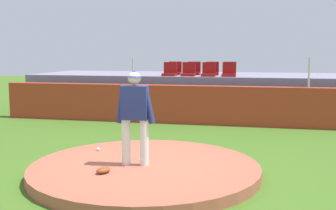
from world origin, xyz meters
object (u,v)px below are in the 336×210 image
(stadium_chair_5, at_px, (194,71))
(stadium_chair_7, at_px, (230,71))
(stadium_chair_0, at_px, (170,72))
(stadium_chair_1, at_px, (189,72))
(stadium_chair_3, at_px, (229,72))
(fielding_glove, at_px, (103,170))
(pitcher, at_px, (135,110))
(stadium_chair_4, at_px, (175,71))
(baseball, at_px, (98,149))
(stadium_chair_6, at_px, (212,71))
(stadium_chair_2, at_px, (209,72))

(stadium_chair_5, height_order, stadium_chair_7, same)
(stadium_chair_0, relative_size, stadium_chair_5, 1.00)
(stadium_chair_1, bearing_deg, stadium_chair_3, 179.21)
(fielding_glove, bearing_deg, pitcher, -8.17)
(fielding_glove, height_order, stadium_chair_4, stadium_chair_4)
(pitcher, relative_size, stadium_chair_5, 3.64)
(baseball, height_order, stadium_chair_6, stadium_chair_6)
(pitcher, xyz_separation_m, fielding_glove, (-0.39, -0.66, -1.00))
(pitcher, height_order, stadium_chair_1, pitcher)
(baseball, relative_size, stadium_chair_7, 0.15)
(pitcher, xyz_separation_m, stadium_chair_0, (-0.90, 7.18, 0.41))
(stadium_chair_3, relative_size, stadium_chair_7, 1.00)
(stadium_chair_0, distance_m, stadium_chair_3, 2.14)
(fielding_glove, distance_m, stadium_chair_2, 8.02)
(stadium_chair_3, height_order, stadium_chair_4, same)
(pitcher, xyz_separation_m, baseball, (-1.13, 0.90, -1.02))
(stadium_chair_1, height_order, stadium_chair_6, same)
(stadium_chair_2, bearing_deg, stadium_chair_0, 0.20)
(fielding_glove, bearing_deg, stadium_chair_4, 26.07)
(stadium_chair_2, bearing_deg, stadium_chair_3, -178.27)
(stadium_chair_3, xyz_separation_m, stadium_chair_6, (-0.70, 0.90, 0.00))
(baseball, xyz_separation_m, stadium_chair_0, (0.24, 6.29, 1.43))
(baseball, relative_size, stadium_chair_4, 0.15)
(stadium_chair_1, bearing_deg, stadium_chair_0, 3.88)
(stadium_chair_3, bearing_deg, stadium_chair_6, -52.10)
(pitcher, bearing_deg, fielding_glove, -123.86)
(stadium_chair_4, height_order, stadium_chair_7, same)
(stadium_chair_7, bearing_deg, stadium_chair_4, 0.82)
(stadium_chair_3, bearing_deg, stadium_chair_0, 0.71)
(stadium_chair_1, distance_m, stadium_chair_7, 1.66)
(fielding_glove, relative_size, stadium_chair_1, 0.60)
(pitcher, height_order, baseball, pitcher)
(stadium_chair_1, xyz_separation_m, stadium_chair_4, (-0.68, 0.86, 0.00))
(fielding_glove, height_order, stadium_chair_0, stadium_chair_0)
(pitcher, distance_m, stadium_chair_3, 7.33)
(stadium_chair_5, xyz_separation_m, stadium_chair_7, (1.35, -0.02, 0.00))
(stadium_chair_4, xyz_separation_m, stadium_chair_7, (2.09, 0.03, 0.00))
(baseball, height_order, stadium_chair_3, stadium_chair_3)
(fielding_glove, bearing_deg, stadium_chair_7, 12.56)
(pitcher, bearing_deg, stadium_chair_0, 94.26)
(baseball, height_order, stadium_chair_1, stadium_chair_1)
(fielding_glove, height_order, stadium_chair_7, stadium_chair_7)
(stadium_chair_1, relative_size, stadium_chair_5, 1.00)
(stadium_chair_0, bearing_deg, fielding_glove, 93.65)
(stadium_chair_1, relative_size, stadium_chair_2, 1.00)
(stadium_chair_0, distance_m, stadium_chair_1, 0.69)
(stadium_chair_7, bearing_deg, stadium_chair_0, 24.08)
(baseball, relative_size, stadium_chair_5, 0.15)
(pitcher, relative_size, stadium_chair_2, 3.64)
(stadium_chair_0, bearing_deg, baseball, 87.82)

